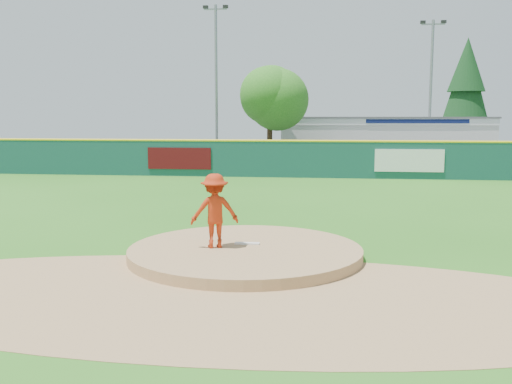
# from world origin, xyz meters

# --- Properties ---
(ground) EXTENTS (120.00, 120.00, 0.00)m
(ground) POSITION_xyz_m (0.00, 0.00, 0.00)
(ground) COLOR #286B19
(ground) RESTS_ON ground
(pitchers_mound) EXTENTS (5.50, 5.50, 0.50)m
(pitchers_mound) POSITION_xyz_m (0.00, 0.00, 0.00)
(pitchers_mound) COLOR #9E774C
(pitchers_mound) RESTS_ON ground
(pitching_rubber) EXTENTS (0.60, 0.15, 0.04)m
(pitching_rubber) POSITION_xyz_m (0.00, 0.30, 0.27)
(pitching_rubber) COLOR white
(pitching_rubber) RESTS_ON pitchers_mound
(infield_dirt_arc) EXTENTS (15.40, 15.40, 0.01)m
(infield_dirt_arc) POSITION_xyz_m (0.00, -3.00, 0.01)
(infield_dirt_arc) COLOR #9E774C
(infield_dirt_arc) RESTS_ON ground
(parking_lot) EXTENTS (44.00, 16.00, 0.02)m
(parking_lot) POSITION_xyz_m (0.00, 27.00, 0.01)
(parking_lot) COLOR #38383A
(parking_lot) RESTS_ON ground
(pitcher) EXTENTS (1.27, 0.98, 1.74)m
(pitcher) POSITION_xyz_m (-0.71, -0.09, 1.12)
(pitcher) COLOR #B12B0F
(pitcher) RESTS_ON pitchers_mound
(van) EXTENTS (4.56, 2.18, 1.25)m
(van) POSITION_xyz_m (-0.83, 24.05, 0.65)
(van) COLOR white
(van) RESTS_ON parking_lot
(pool_building_grp) EXTENTS (15.20, 8.20, 3.31)m
(pool_building_grp) POSITION_xyz_m (6.00, 31.99, 1.66)
(pool_building_grp) COLOR silver
(pool_building_grp) RESTS_ON ground
(fence_banners) EXTENTS (16.12, 0.04, 1.20)m
(fence_banners) POSITION_xyz_m (-0.08, 17.92, 1.00)
(fence_banners) COLOR #530B0F
(fence_banners) RESTS_ON ground
(playground_slide) EXTENTS (1.01, 2.84, 1.57)m
(playground_slide) POSITION_xyz_m (-12.89, 21.84, 0.80)
(playground_slide) COLOR blue
(playground_slide) RESTS_ON ground
(outfield_fence) EXTENTS (40.00, 0.14, 2.07)m
(outfield_fence) POSITION_xyz_m (0.00, 18.00, 1.09)
(outfield_fence) COLOR #154640
(outfield_fence) RESTS_ON ground
(deciduous_tree) EXTENTS (5.60, 5.60, 7.36)m
(deciduous_tree) POSITION_xyz_m (-2.00, 25.00, 4.55)
(deciduous_tree) COLOR #382314
(deciduous_tree) RESTS_ON ground
(conifer_tree) EXTENTS (4.40, 4.40, 9.50)m
(conifer_tree) POSITION_xyz_m (13.00, 36.00, 5.54)
(conifer_tree) COLOR #382314
(conifer_tree) RESTS_ON ground
(light_pole_left) EXTENTS (1.75, 0.25, 11.00)m
(light_pole_left) POSITION_xyz_m (-6.00, 27.00, 6.05)
(light_pole_left) COLOR gray
(light_pole_left) RESTS_ON ground
(light_pole_right) EXTENTS (1.75, 0.25, 10.00)m
(light_pole_right) POSITION_xyz_m (9.00, 29.00, 5.54)
(light_pole_right) COLOR gray
(light_pole_right) RESTS_ON ground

